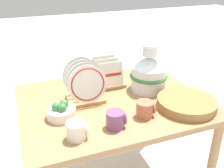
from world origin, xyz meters
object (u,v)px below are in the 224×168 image
(mug_cream_glaze, at_px, (77,130))
(fruit_bowl, at_px, (61,111))
(dish_rack_round_plates, at_px, (85,86))
(ceramic_vase, at_px, (149,72))
(dish_rack_square_plates, at_px, (107,78))
(wicker_charger_stack, at_px, (187,103))
(mug_terracotta_glaze, at_px, (145,109))
(mug_plum_glaze, at_px, (116,119))

(mug_cream_glaze, height_order, fruit_bowl, fruit_bowl)
(dish_rack_round_plates, xyz_separation_m, mug_cream_glaze, (-0.14, -0.35, -0.06))
(ceramic_vase, xyz_separation_m, dish_rack_round_plates, (-0.43, -0.01, -0.03))
(ceramic_vase, relative_size, dish_rack_round_plates, 1.27)
(dish_rack_square_plates, distance_m, wicker_charger_stack, 0.56)
(fruit_bowl, bearing_deg, dish_rack_square_plates, 38.35)
(dish_rack_round_plates, distance_m, mug_terracotta_glaze, 0.39)
(ceramic_vase, bearing_deg, mug_terracotta_glaze, -120.39)
(mug_cream_glaze, distance_m, mug_terracotta_glaze, 0.41)
(ceramic_vase, distance_m, mug_cream_glaze, 0.68)
(mug_plum_glaze, bearing_deg, dish_rack_square_plates, 74.97)
(mug_plum_glaze, height_order, fruit_bowl, fruit_bowl)
(dish_rack_round_plates, bearing_deg, fruit_bowl, -143.29)
(dish_rack_square_plates, height_order, mug_terracotta_glaze, dish_rack_square_plates)
(mug_terracotta_glaze, bearing_deg, dish_rack_round_plates, 132.70)
(dish_rack_round_plates, relative_size, mug_terracotta_glaze, 2.49)
(mug_terracotta_glaze, bearing_deg, fruit_bowl, 160.75)
(dish_rack_round_plates, distance_m, wicker_charger_stack, 0.61)
(dish_rack_round_plates, bearing_deg, wicker_charger_stack, -27.91)
(dish_rack_square_plates, distance_m, mug_terracotta_glaze, 0.46)
(dish_rack_square_plates, distance_m, fruit_bowl, 0.48)
(wicker_charger_stack, bearing_deg, mug_plum_glaze, -175.08)
(mug_cream_glaze, bearing_deg, ceramic_vase, 31.76)
(dish_rack_round_plates, distance_m, mug_plum_glaze, 0.34)
(dish_rack_square_plates, relative_size, fruit_bowl, 1.36)
(mug_cream_glaze, relative_size, mug_terracotta_glaze, 1.00)
(ceramic_vase, bearing_deg, wicker_charger_stack, -70.81)
(mug_cream_glaze, bearing_deg, dish_rack_square_plates, 56.37)
(dish_rack_round_plates, height_order, mug_cream_glaze, dish_rack_round_plates)
(dish_rack_round_plates, relative_size, wicker_charger_stack, 0.74)
(wicker_charger_stack, distance_m, mug_terracotta_glaze, 0.27)
(dish_rack_square_plates, relative_size, mug_cream_glaze, 2.10)
(wicker_charger_stack, distance_m, fruit_bowl, 0.73)
(dish_rack_square_plates, xyz_separation_m, mug_terracotta_glaze, (0.06, -0.45, -0.01))
(dish_rack_square_plates, height_order, wicker_charger_stack, dish_rack_square_plates)
(dish_rack_square_plates, bearing_deg, fruit_bowl, -141.65)
(ceramic_vase, bearing_deg, dish_rack_round_plates, -178.88)
(dish_rack_square_plates, bearing_deg, wicker_charger_stack, -53.72)
(wicker_charger_stack, bearing_deg, mug_terracotta_glaze, -179.89)
(dish_rack_square_plates, xyz_separation_m, mug_plum_glaze, (-0.13, -0.49, -0.01))
(mug_terracotta_glaze, bearing_deg, wicker_charger_stack, 0.11)
(dish_rack_round_plates, xyz_separation_m, fruit_bowl, (-0.18, -0.13, -0.07))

